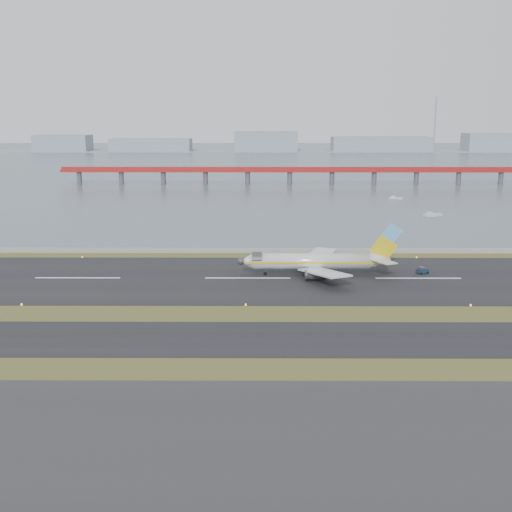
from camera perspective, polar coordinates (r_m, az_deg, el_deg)
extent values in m
plane|color=#354317|center=(121.55, -0.99, -5.48)|extent=(1000.00, 1000.00, 0.00)
cube|color=#2C2C2E|center=(71.13, -2.03, -19.01)|extent=(1000.00, 50.00, 0.10)
cube|color=black|center=(110.16, -1.13, -7.35)|extent=(1000.00, 18.00, 0.10)
cube|color=black|center=(150.39, -0.74, -1.99)|extent=(1000.00, 45.00, 0.10)
cube|color=gray|center=(179.53, -0.57, 0.49)|extent=(1000.00, 2.50, 1.00)
cube|color=#40515C|center=(576.98, 0.03, 8.52)|extent=(1400.00, 800.00, 1.30)
cube|color=maroon|center=(367.38, 3.02, 7.58)|extent=(260.00, 5.00, 1.60)
cube|color=maroon|center=(367.26, 3.03, 7.81)|extent=(260.00, 0.40, 1.40)
cylinder|color=#4C4C51|center=(375.69, -11.88, 6.75)|extent=(2.80, 2.80, 7.00)
cylinder|color=#4C4C51|center=(367.76, 3.02, 6.88)|extent=(2.80, 2.80, 7.00)
cylinder|color=#4C4C51|center=(384.43, 17.56, 6.57)|extent=(2.80, 2.80, 7.00)
cube|color=#86929E|center=(736.72, 0.09, 9.31)|extent=(1400.00, 80.00, 1.00)
cube|color=#86929E|center=(769.26, -16.77, 9.60)|extent=(60.00, 35.00, 18.00)
cube|color=#86929E|center=(746.55, -9.30, 9.73)|extent=(90.00, 35.00, 14.00)
cube|color=#86929E|center=(736.28, 0.88, 10.17)|extent=(70.00, 35.00, 22.00)
cube|color=#86929E|center=(749.05, 11.02, 9.75)|extent=(110.00, 35.00, 16.00)
cube|color=#86929E|center=(779.94, 19.84, 9.50)|extent=(50.00, 35.00, 20.00)
cylinder|color=#86929E|center=(761.81, 15.62, 11.23)|extent=(1.80, 1.80, 60.00)
cylinder|color=silver|center=(152.95, 4.96, -0.47)|extent=(28.00, 3.80, 3.80)
cone|color=silver|center=(152.48, -0.90, -0.46)|extent=(3.20, 3.80, 3.80)
cone|color=silver|center=(155.05, 10.94, -0.36)|extent=(5.00, 3.80, 3.80)
cube|color=gold|center=(151.08, 5.01, -0.63)|extent=(31.00, 0.06, 0.45)
cube|color=gold|center=(154.82, 4.90, -0.31)|extent=(31.00, 0.06, 0.45)
cube|color=silver|center=(145.07, 6.08, -1.47)|extent=(11.31, 15.89, 1.66)
cube|color=silver|center=(161.56, 5.49, -0.05)|extent=(11.31, 15.89, 1.66)
cylinder|color=#39393E|center=(147.61, 5.32, -1.70)|extent=(4.20, 2.10, 2.10)
cylinder|color=#39393E|center=(159.24, 4.95, -0.66)|extent=(4.20, 2.10, 2.10)
cube|color=gold|center=(154.60, 11.27, 0.69)|extent=(6.80, 0.35, 6.85)
cube|color=#54AFF0|center=(154.30, 12.02, 2.03)|extent=(4.85, 0.37, 4.90)
cube|color=silver|center=(151.35, 11.32, -0.49)|extent=(5.64, 6.80, 0.22)
cube|color=silver|center=(158.65, 10.80, 0.11)|extent=(5.64, 6.80, 0.22)
cylinder|color=black|center=(153.15, 0.83, -1.58)|extent=(0.80, 0.28, 0.80)
cylinder|color=black|center=(151.04, 5.59, -1.79)|extent=(1.00, 0.38, 1.00)
cylinder|color=black|center=(156.46, 5.40, -1.30)|extent=(1.00, 0.38, 1.00)
cube|color=#142439|center=(159.73, 14.59, -1.28)|extent=(3.12, 2.51, 1.02)
cube|color=#39393E|center=(159.37, 14.50, -1.06)|extent=(1.61, 1.65, 0.60)
cylinder|color=black|center=(158.75, 14.46, -1.53)|extent=(0.65, 0.48, 0.60)
cylinder|color=black|center=(159.79, 14.16, -1.43)|extent=(0.65, 0.48, 0.60)
cylinder|color=black|center=(159.89, 14.99, -1.46)|extent=(0.65, 0.48, 0.60)
cylinder|color=black|center=(160.93, 14.69, -1.36)|extent=(0.65, 0.48, 0.60)
cube|color=silver|center=(255.13, 15.44, 3.53)|extent=(7.79, 5.09, 0.96)
cube|color=silver|center=(254.03, 15.17, 3.70)|extent=(2.63, 2.41, 0.96)
cube|color=silver|center=(305.67, 12.34, 5.04)|extent=(6.36, 3.56, 0.78)
cube|color=silver|center=(305.69, 12.10, 5.18)|extent=(2.06, 1.83, 0.78)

